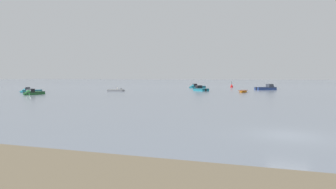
{
  "coord_description": "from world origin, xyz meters",
  "views": [
    {
      "loc": [
        -1.97,
        -19.49,
        3.7
      ],
      "look_at": [
        -17.62,
        30.8,
        0.47
      ],
      "focal_mm": 30.68,
      "sensor_mm": 36.0,
      "label": 1
    }
  ],
  "objects_px": {
    "motorboat_moored_2": "(269,89)",
    "motorboat_moored_1": "(199,90)",
    "rowboat_moored_1": "(243,92)",
    "motorboat_moored_0": "(29,91)",
    "channel_buoy": "(232,86)",
    "motorboat_moored_4": "(118,90)",
    "motorboat_moored_6": "(32,93)",
    "motorboat_moored_3": "(195,87)"
  },
  "relations": [
    {
      "from": "motorboat_moored_0",
      "to": "rowboat_moored_1",
      "type": "height_order",
      "value": "motorboat_moored_0"
    },
    {
      "from": "motorboat_moored_1",
      "to": "rowboat_moored_1",
      "type": "relative_size",
      "value": 1.18
    },
    {
      "from": "rowboat_moored_1",
      "to": "motorboat_moored_4",
      "type": "distance_m",
      "value": 31.48
    },
    {
      "from": "motorboat_moored_1",
      "to": "channel_buoy",
      "type": "bearing_deg",
      "value": -53.7
    },
    {
      "from": "motorboat_moored_2",
      "to": "motorboat_moored_6",
      "type": "relative_size",
      "value": 1.36
    },
    {
      "from": "motorboat_moored_2",
      "to": "motorboat_moored_4",
      "type": "xyz_separation_m",
      "value": [
        -37.51,
        -19.79,
        -0.17
      ]
    },
    {
      "from": "channel_buoy",
      "to": "motorboat_moored_6",
      "type": "bearing_deg",
      "value": -123.59
    },
    {
      "from": "motorboat_moored_3",
      "to": "channel_buoy",
      "type": "bearing_deg",
      "value": -174.17
    },
    {
      "from": "motorboat_moored_6",
      "to": "motorboat_moored_0",
      "type": "bearing_deg",
      "value": -130.85
    },
    {
      "from": "motorboat_moored_3",
      "to": "channel_buoy",
      "type": "xyz_separation_m",
      "value": [
        11.06,
        9.12,
        0.14
      ]
    },
    {
      "from": "motorboat_moored_0",
      "to": "motorboat_moored_2",
      "type": "relative_size",
      "value": 0.68
    },
    {
      "from": "motorboat_moored_2",
      "to": "motorboat_moored_6",
      "type": "xyz_separation_m",
      "value": [
        -47.97,
        -38.11,
        -0.1
      ]
    },
    {
      "from": "motorboat_moored_3",
      "to": "motorboat_moored_4",
      "type": "bearing_deg",
      "value": 27.82
    },
    {
      "from": "motorboat_moored_2",
      "to": "motorboat_moored_3",
      "type": "bearing_deg",
      "value": 130.98
    },
    {
      "from": "motorboat_moored_4",
      "to": "motorboat_moored_6",
      "type": "relative_size",
      "value": 0.94
    },
    {
      "from": "motorboat_moored_1",
      "to": "channel_buoy",
      "type": "distance_m",
      "value": 28.34
    },
    {
      "from": "rowboat_moored_1",
      "to": "motorboat_moored_3",
      "type": "distance_m",
      "value": 28.0
    },
    {
      "from": "rowboat_moored_1",
      "to": "motorboat_moored_0",
      "type": "bearing_deg",
      "value": 117.71
    },
    {
      "from": "motorboat_moored_1",
      "to": "motorboat_moored_2",
      "type": "relative_size",
      "value": 0.81
    },
    {
      "from": "motorboat_moored_1",
      "to": "rowboat_moored_1",
      "type": "height_order",
      "value": "motorboat_moored_1"
    },
    {
      "from": "motorboat_moored_0",
      "to": "motorboat_moored_3",
      "type": "xyz_separation_m",
      "value": [
        32.53,
        38.4,
        0.04
      ]
    },
    {
      "from": "channel_buoy",
      "to": "motorboat_moored_2",
      "type": "bearing_deg",
      "value": -54.59
    },
    {
      "from": "motorboat_moored_4",
      "to": "rowboat_moored_1",
      "type": "bearing_deg",
      "value": -15.15
    },
    {
      "from": "motorboat_moored_0",
      "to": "motorboat_moored_4",
      "type": "height_order",
      "value": "motorboat_moored_0"
    },
    {
      "from": "motorboat_moored_1",
      "to": "motorboat_moored_3",
      "type": "xyz_separation_m",
      "value": [
        -4.93,
        18.55,
        -0.0
      ]
    },
    {
      "from": "motorboat_moored_3",
      "to": "channel_buoy",
      "type": "distance_m",
      "value": 14.33
    },
    {
      "from": "rowboat_moored_1",
      "to": "motorboat_moored_3",
      "type": "relative_size",
      "value": 0.81
    },
    {
      "from": "motorboat_moored_2",
      "to": "motorboat_moored_1",
      "type": "bearing_deg",
      "value": -179.02
    },
    {
      "from": "rowboat_moored_1",
      "to": "motorboat_moored_4",
      "type": "xyz_separation_m",
      "value": [
        -31.16,
        -4.47,
        0.02
      ]
    },
    {
      "from": "rowboat_moored_1",
      "to": "motorboat_moored_4",
      "type": "relative_size",
      "value": 0.98
    },
    {
      "from": "motorboat_moored_6",
      "to": "motorboat_moored_1",
      "type": "bearing_deg",
      "value": 134.87
    },
    {
      "from": "motorboat_moored_3",
      "to": "rowboat_moored_1",
      "type": "bearing_deg",
      "value": 92.24
    },
    {
      "from": "motorboat_moored_4",
      "to": "channel_buoy",
      "type": "relative_size",
      "value": 2.08
    },
    {
      "from": "motorboat_moored_2",
      "to": "motorboat_moored_6",
      "type": "distance_m",
      "value": 61.27
    },
    {
      "from": "rowboat_moored_1",
      "to": "motorboat_moored_2",
      "type": "relative_size",
      "value": 0.68
    },
    {
      "from": "motorboat_moored_1",
      "to": "motorboat_moored_3",
      "type": "height_order",
      "value": "motorboat_moored_1"
    },
    {
      "from": "motorboat_moored_3",
      "to": "motorboat_moored_6",
      "type": "relative_size",
      "value": 1.14
    },
    {
      "from": "rowboat_moored_1",
      "to": "motorboat_moored_3",
      "type": "bearing_deg",
      "value": 45.82
    },
    {
      "from": "motorboat_moored_2",
      "to": "motorboat_moored_0",
      "type": "bearing_deg",
      "value": 178.19
    },
    {
      "from": "motorboat_moored_0",
      "to": "motorboat_moored_1",
      "type": "distance_m",
      "value": 42.39
    },
    {
      "from": "rowboat_moored_1",
      "to": "motorboat_moored_6",
      "type": "distance_m",
      "value": 47.46
    },
    {
      "from": "motorboat_moored_1",
      "to": "motorboat_moored_4",
      "type": "relative_size",
      "value": 1.16
    }
  ]
}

